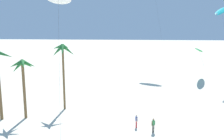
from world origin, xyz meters
TOP-DOWN VIEW (x-y plane):
  - palm_tree_3 at (-4.31, 31.59)m, footprint 3.59×3.93m
  - palm_tree_4 at (-8.64, 27.77)m, footprint 3.61×3.39m
  - flying_kite_2 at (22.49, 47.93)m, footprint 4.96×10.68m
  - flying_kite_3 at (19.88, 52.40)m, footprint 4.21×8.66m
  - person_near_left at (7.85, 24.12)m, footprint 0.45×0.33m
  - person_near_right at (5.94, 25.50)m, footprint 0.27×0.50m

SIDE VIEW (x-z plane):
  - person_near_right at x=5.94m, z-range 0.08..1.67m
  - person_near_left at x=7.85m, z-range 0.09..1.80m
  - flying_kite_3 at x=19.88m, z-range 2.55..9.90m
  - palm_tree_4 at x=-8.64m, z-range 2.51..10.40m
  - palm_tree_3 at x=-4.31m, z-range 3.13..12.63m
  - flying_kite_2 at x=22.49m, z-range 6.56..22.00m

